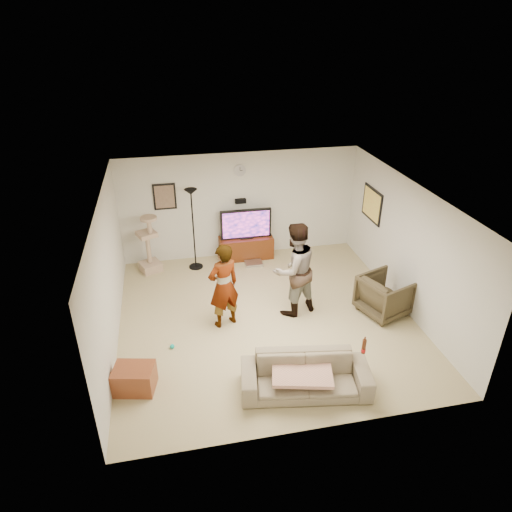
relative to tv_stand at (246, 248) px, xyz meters
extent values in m
cube|color=tan|center=(-0.08, -2.50, -0.27)|extent=(5.50, 5.50, 0.02)
cube|color=white|center=(-0.08, -2.50, 2.25)|extent=(5.50, 5.50, 0.02)
cube|color=silver|center=(-0.08, 0.25, 0.99)|extent=(5.50, 0.04, 2.50)
cube|color=silver|center=(-0.08, -5.25, 0.99)|extent=(5.50, 0.04, 2.50)
cube|color=silver|center=(-2.83, -2.50, 0.99)|extent=(0.04, 5.50, 2.50)
cube|color=silver|center=(2.67, -2.50, 0.99)|extent=(0.04, 5.50, 2.50)
cylinder|color=white|center=(-0.08, 0.22, 1.84)|extent=(0.26, 0.04, 0.26)
cube|color=black|center=(-0.08, 0.19, 1.12)|extent=(0.25, 0.10, 0.10)
cube|color=brown|center=(-1.78, 0.23, 1.34)|extent=(0.42, 0.03, 0.52)
cube|color=#FACA58|center=(2.65, -0.90, 1.24)|extent=(0.03, 0.78, 0.62)
cube|color=#471F0B|center=(0.00, 0.00, 0.00)|extent=(1.27, 0.45, 0.53)
cube|color=#B1B1B8|center=(0.10, -0.40, -0.23)|extent=(0.40, 0.30, 0.07)
cube|color=black|center=(0.00, 0.00, 0.62)|extent=(1.19, 0.08, 0.70)
cube|color=#EB41A4|center=(0.00, -0.04, 0.62)|extent=(1.09, 0.01, 0.62)
cylinder|color=black|center=(-1.23, -0.23, 0.68)|extent=(0.32, 0.32, 1.89)
cube|color=tan|center=(-2.25, -0.18, 0.41)|extent=(0.56, 0.56, 1.34)
imported|color=#B6B8C1|center=(-0.88, -2.54, 0.57)|extent=(0.71, 0.60, 1.66)
imported|color=#363D96|center=(0.48, -2.40, 0.67)|extent=(1.09, 0.97, 1.87)
imported|color=#776C55|center=(0.09, -4.49, 0.02)|extent=(2.06, 1.07, 0.57)
cube|color=#D89D86|center=(0.02, -4.49, 0.12)|extent=(1.04, 0.89, 0.06)
cylinder|color=#4E2411|center=(0.99, -4.49, 0.43)|extent=(0.06, 0.06, 0.25)
imported|color=#372F1E|center=(2.19, -2.79, 0.13)|extent=(1.09, 1.08, 0.78)
cube|color=brown|center=(-2.48, -3.94, -0.06)|extent=(0.69, 0.58, 0.41)
sphere|color=#0BAFA2|center=(-1.89, -3.07, -0.22)|extent=(0.08, 0.08, 0.08)
camera|label=1|loc=(-1.72, -9.51, 4.87)|focal=31.88mm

